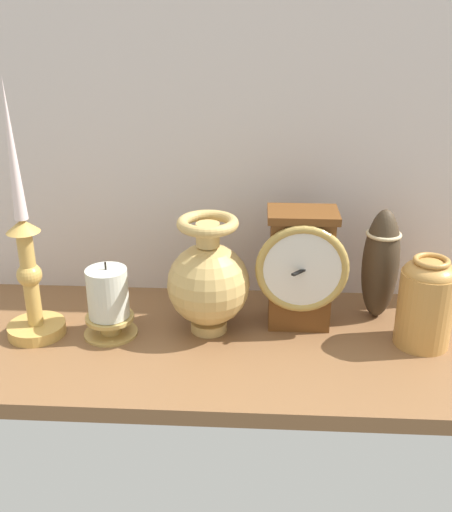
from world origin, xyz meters
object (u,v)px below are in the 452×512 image
(brass_vase_jar, at_px, (426,300))
(pillar_candle_front, at_px, (109,302))
(mantel_clock, at_px, (301,268))
(candlestick_tall_left, at_px, (29,266))
(brass_vase_bulbous, at_px, (208,281))
(tall_ceramic_vase, at_px, (381,264))

(brass_vase_jar, xyz_separation_m, pillar_candle_front, (-0.48, 0.00, -0.02))
(mantel_clock, distance_m, candlestick_tall_left, 0.41)
(pillar_candle_front, bearing_deg, brass_vase_bulbous, 8.26)
(brass_vase_jar, xyz_separation_m, tall_ceramic_vase, (-0.05, 0.09, 0.02))
(pillar_candle_front, relative_size, tall_ceramic_vase, 0.66)
(brass_vase_jar, relative_size, tall_ceramic_vase, 0.76)
(tall_ceramic_vase, bearing_deg, brass_vase_jar, -57.97)
(candlestick_tall_left, distance_m, brass_vase_jar, 0.60)
(brass_vase_jar, bearing_deg, tall_ceramic_vase, 122.03)
(brass_vase_bulbous, distance_m, tall_ceramic_vase, 0.28)
(candlestick_tall_left, relative_size, pillar_candle_front, 3.20)
(candlestick_tall_left, bearing_deg, brass_vase_bulbous, 5.08)
(tall_ceramic_vase, bearing_deg, brass_vase_bulbous, -167.10)
(brass_vase_bulbous, bearing_deg, mantel_clock, 9.94)
(pillar_candle_front, xyz_separation_m, tall_ceramic_vase, (0.43, 0.08, 0.04))
(candlestick_tall_left, distance_m, tall_ceramic_vase, 0.55)
(pillar_candle_front, bearing_deg, mantel_clock, 9.07)
(brass_vase_bulbous, relative_size, tall_ceramic_vase, 1.01)
(mantel_clock, relative_size, candlestick_tall_left, 0.49)
(candlestick_tall_left, height_order, pillar_candle_front, candlestick_tall_left)
(brass_vase_jar, distance_m, pillar_candle_front, 0.48)
(candlestick_tall_left, relative_size, brass_vase_jar, 2.78)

